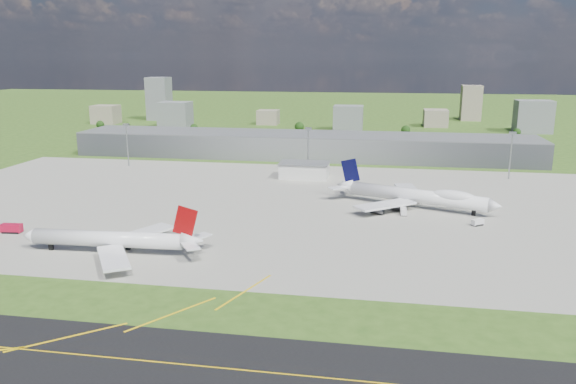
% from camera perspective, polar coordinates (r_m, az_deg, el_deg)
% --- Properties ---
extents(ground, '(1400.00, 1400.00, 0.00)m').
position_cam_1_polar(ground, '(358.72, 1.21, 3.18)').
color(ground, '#30531A').
rests_on(ground, ground).
extents(apron, '(360.00, 190.00, 0.08)m').
position_cam_1_polar(apron, '(251.15, -0.26, -1.38)').
color(apron, gray).
rests_on(apron, ground).
extents(terminal, '(300.00, 42.00, 15.00)m').
position_cam_1_polar(terminal, '(372.09, 1.56, 4.73)').
color(terminal, slate).
rests_on(terminal, ground).
extents(ops_building, '(26.00, 16.00, 8.00)m').
position_cam_1_polar(ops_building, '(307.97, 1.67, 2.19)').
color(ops_building, silver).
rests_on(ops_building, ground).
extents(mast_west, '(3.50, 2.00, 25.90)m').
position_cam_1_polar(mast_west, '(352.01, -16.05, 5.37)').
color(mast_west, gray).
rests_on(mast_west, ground).
extents(mast_center, '(3.50, 2.00, 25.90)m').
position_cam_1_polar(mast_center, '(320.23, 2.07, 5.12)').
color(mast_center, gray).
rests_on(mast_center, ground).
extents(mast_east, '(3.50, 2.00, 25.90)m').
position_cam_1_polar(mast_east, '(324.63, 21.75, 4.27)').
color(mast_east, gray).
rests_on(mast_east, ground).
extents(airliner_red_twin, '(64.09, 49.95, 17.59)m').
position_cam_1_polar(airliner_red_twin, '(198.94, -17.22, -4.67)').
color(airliner_red_twin, white).
rests_on(airliner_red_twin, ground).
extents(airliner_blue_quad, '(71.34, 54.42, 19.40)m').
position_cam_1_polar(airliner_blue_quad, '(252.39, 12.95, -0.40)').
color(airliner_blue_quad, white).
rests_on(airliner_blue_quad, ground).
extents(fire_truck, '(8.01, 3.62, 3.46)m').
position_cam_1_polar(fire_truck, '(236.48, -26.27, -3.36)').
color(fire_truck, '#AE0C2C').
rests_on(fire_truck, ground).
extents(tug_yellow, '(3.31, 2.18, 1.60)m').
position_cam_1_polar(tug_yellow, '(206.61, -10.84, -4.73)').
color(tug_yellow, orange).
rests_on(tug_yellow, ground).
extents(van_white_near, '(2.80, 5.78, 2.86)m').
position_cam_1_polar(van_white_near, '(240.96, 11.64, -1.97)').
color(van_white_near, silver).
rests_on(van_white_near, ground).
extents(van_white_far, '(5.30, 4.71, 2.52)m').
position_cam_1_polar(van_white_far, '(233.54, 18.70, -2.96)').
color(van_white_far, silver).
rests_on(van_white_far, ground).
extents(bldg_far_w, '(24.00, 20.00, 18.00)m').
position_cam_1_polar(bldg_far_w, '(588.59, -18.02, 7.50)').
color(bldg_far_w, gray).
rests_on(bldg_far_w, ground).
extents(bldg_w, '(28.00, 22.00, 24.00)m').
position_cam_1_polar(bldg_w, '(537.23, -11.38, 7.70)').
color(bldg_w, slate).
rests_on(bldg_w, ground).
extents(bldg_cw, '(20.00, 18.00, 14.00)m').
position_cam_1_polar(bldg_cw, '(553.49, -2.03, 7.60)').
color(bldg_cw, gray).
rests_on(bldg_cw, ground).
extents(bldg_c, '(26.00, 20.00, 22.00)m').
position_cam_1_polar(bldg_c, '(512.77, 6.13, 7.50)').
color(bldg_c, slate).
rests_on(bldg_c, ground).
extents(bldg_ce, '(22.00, 24.00, 16.00)m').
position_cam_1_polar(bldg_ce, '(553.93, 14.75, 7.27)').
color(bldg_ce, gray).
rests_on(bldg_ce, ground).
extents(bldg_e, '(30.00, 22.00, 28.00)m').
position_cam_1_polar(bldg_e, '(536.86, 23.65, 7.04)').
color(bldg_e, slate).
rests_on(bldg_e, ground).
extents(bldg_tall_w, '(22.00, 20.00, 44.00)m').
position_cam_1_polar(bldg_tall_w, '(606.71, -12.97, 9.22)').
color(bldg_tall_w, slate).
rests_on(bldg_tall_w, ground).
extents(bldg_tall_e, '(20.00, 18.00, 36.00)m').
position_cam_1_polar(bldg_tall_e, '(617.01, 18.09, 8.59)').
color(bldg_tall_e, gray).
rests_on(bldg_tall_e, ground).
extents(tree_far_w, '(7.20, 7.20, 8.80)m').
position_cam_1_polar(tree_far_w, '(535.73, -18.54, 6.51)').
color(tree_far_w, '#382314').
rests_on(tree_far_w, ground).
extents(tree_w, '(6.75, 6.75, 8.25)m').
position_cam_1_polar(tree_w, '(495.08, -9.53, 6.46)').
color(tree_w, '#382314').
rests_on(tree_w, ground).
extents(tree_c, '(8.10, 8.10, 9.90)m').
position_cam_1_polar(tree_c, '(487.90, 1.16, 6.66)').
color(tree_c, '#382314').
rests_on(tree_c, ground).
extents(tree_e, '(7.65, 7.65, 9.35)m').
position_cam_1_polar(tree_e, '(477.96, 11.86, 6.18)').
color(tree_e, '#382314').
rests_on(tree_e, ground).
extents(tree_far_e, '(6.30, 6.30, 7.70)m').
position_cam_1_polar(tree_far_e, '(499.46, 22.24, 5.66)').
color(tree_far_e, '#382314').
rests_on(tree_far_e, ground).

